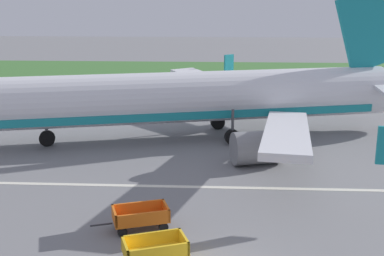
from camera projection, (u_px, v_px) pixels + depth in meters
name	position (u px, v px, depth m)	size (l,w,h in m)	color
grass_strip	(223.00, 76.00, 66.15)	(220.00, 28.00, 0.06)	#3D7033
apron_stripe	(226.00, 188.00, 28.57)	(120.00, 0.36, 0.01)	silver
airplane	(206.00, 98.00, 37.70)	(37.24, 30.16, 11.34)	silver
baggage_cart_fourth_in_row	(155.00, 250.00, 20.42)	(3.59, 2.18, 1.07)	gold
baggage_cart_far_end	(140.00, 217.00, 23.44)	(3.60, 2.13, 1.07)	orange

